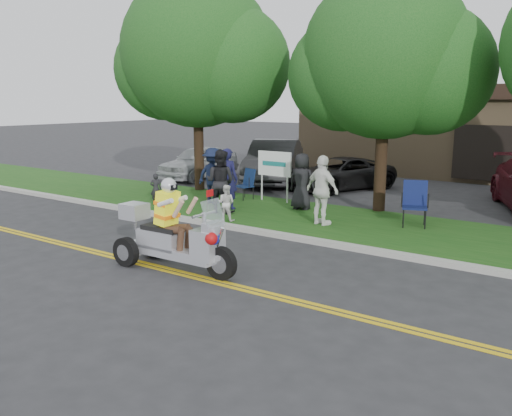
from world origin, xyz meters
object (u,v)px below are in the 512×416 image
Objects in this scene: parked_car_left at (274,162)px; parked_car_mid at (340,174)px; lawn_chair_a at (247,182)px; spectator_adult_mid at (220,182)px; spectator_adult_left at (228,179)px; spectator_adult_right at (322,190)px; trike_scooter at (172,238)px; parked_car_far_left at (199,162)px; lawn_chair_b at (415,201)px.

parked_car_left reaches higher than parked_car_mid.
spectator_adult_mid is (0.71, -2.29, 0.36)m from lawn_chair_a.
parked_car_left is (-2.29, 6.36, -0.16)m from spectator_adult_mid.
spectator_adult_right is (3.39, -0.24, 0.00)m from spectator_adult_left.
trike_scooter is 0.69× the size of parked_car_far_left.
lawn_chair_b is (5.97, -0.60, 0.10)m from lawn_chair_a.
lawn_chair_b is 0.64× the size of spectator_adult_mid.
parked_car_far_left is 0.95× the size of parked_car_mid.
parked_car_mid is at bearing -107.85° from spectator_adult_mid.
spectator_adult_mid is at bearing -46.86° from parked_car_far_left.
parked_car_left is 1.21× the size of parked_car_mid.
trike_scooter is 12.94m from parked_car_far_left.
spectator_adult_right reaches higher than trike_scooter.
lawn_chair_a is at bearing -84.23° from spectator_adult_mid.
trike_scooter is 5.76m from spectator_adult_left.
lawn_chair_b is at bearing 10.10° from lawn_chair_a.
spectator_adult_mid reaches higher than parked_car_left.
parked_car_far_left is (-10.94, 3.86, -0.06)m from lawn_chair_b.
lawn_chair_b is at bearing -173.68° from spectator_adult_mid.
lawn_chair_a is 0.24× the size of parked_car_far_left.
spectator_adult_right is at bearing -10.56° from lawn_chair_a.
lawn_chair_b is 0.27× the size of parked_car_mid.
spectator_adult_mid is at bearing 98.90° from spectator_adult_left.
parked_car_far_left is (-5.68, 5.55, -0.32)m from spectator_adult_mid.
parked_car_left is (-4.69, 10.91, 0.22)m from trike_scooter.
lawn_chair_a is 1.82m from spectator_adult_left.
parked_car_left is (-5.49, 6.01, -0.16)m from spectator_adult_right.
trike_scooter is 11.09m from parked_car_mid.
parked_car_far_left reaches higher than lawn_chair_a.
spectator_adult_mid is at bearing 116.23° from trike_scooter.
trike_scooter is 2.84× the size of lawn_chair_a.
lawn_chair_b is at bearing -22.48° from parked_car_mid.
spectator_adult_right is at bearing -32.89° from parked_car_far_left.
spectator_adult_mid is (-2.41, 4.55, 0.38)m from trike_scooter.
parked_car_far_left is 6.45m from parked_car_mid.
lawn_chair_b is 5.53m from spectator_adult_mid.
spectator_adult_left is at bearing -83.97° from spectator_adult_mid.
lawn_chair_a is at bearing -10.42° from spectator_adult_right.
lawn_chair_a is 4.37m from parked_car_left.
lawn_chair_b is 0.29× the size of parked_car_far_left.
spectator_adult_mid is 0.42× the size of parked_car_mid.
spectator_adult_mid is at bearing -72.78° from parked_car_mid.
parked_car_left reaches higher than lawn_chair_a.
spectator_adult_left reaches higher than trike_scooter.
trike_scooter is at bearing -53.84° from parked_car_far_left.
spectator_adult_left is 0.45× the size of parked_car_far_left.
spectator_adult_left is (-2.59, 5.13, 0.38)m from trike_scooter.
parked_car_far_left is at bearing 168.70° from parked_car_left.
spectator_adult_right is (-2.05, -1.35, 0.26)m from lawn_chair_b.
spectator_adult_right reaches higher than lawn_chair_a.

